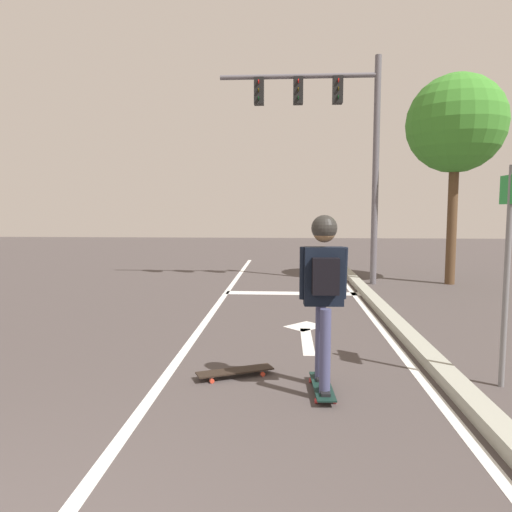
{
  "coord_description": "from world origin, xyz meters",
  "views": [
    {
      "loc": [
        1.88,
        -1.48,
        1.88
      ],
      "look_at": [
        1.43,
        5.49,
        1.2
      ],
      "focal_mm": 33.07,
      "sensor_mm": 36.0,
      "label": 1
    }
  ],
  "objects_px": {
    "spare_skateboard": "(235,371)",
    "skater": "(324,278)",
    "traffic_signal_mast": "(332,124)",
    "street_sign_post": "(508,244)",
    "skateboard": "(322,386)",
    "roadside_tree": "(456,125)"
  },
  "relations": [
    {
      "from": "skateboard",
      "to": "spare_skateboard",
      "type": "xyz_separation_m",
      "value": [
        -0.95,
        0.4,
        0.0
      ]
    },
    {
      "from": "skater",
      "to": "street_sign_post",
      "type": "bearing_deg",
      "value": 9.05
    },
    {
      "from": "skater",
      "to": "street_sign_post",
      "type": "xyz_separation_m",
      "value": [
        1.92,
        0.31,
        0.32
      ]
    },
    {
      "from": "skateboard",
      "to": "spare_skateboard",
      "type": "distance_m",
      "value": 1.03
    },
    {
      "from": "spare_skateboard",
      "to": "skater",
      "type": "bearing_deg",
      "value": -23.51
    },
    {
      "from": "skateboard",
      "to": "street_sign_post",
      "type": "distance_m",
      "value": 2.43
    },
    {
      "from": "skater",
      "to": "spare_skateboard",
      "type": "xyz_separation_m",
      "value": [
        -0.95,
        0.41,
        -1.14
      ]
    },
    {
      "from": "traffic_signal_mast",
      "to": "skater",
      "type": "bearing_deg",
      "value": -95.76
    },
    {
      "from": "skateboard",
      "to": "street_sign_post",
      "type": "bearing_deg",
      "value": 8.62
    },
    {
      "from": "traffic_signal_mast",
      "to": "roadside_tree",
      "type": "height_order",
      "value": "traffic_signal_mast"
    },
    {
      "from": "skater",
      "to": "roadside_tree",
      "type": "xyz_separation_m",
      "value": [
        3.78,
        7.42,
        2.76
      ]
    },
    {
      "from": "traffic_signal_mast",
      "to": "street_sign_post",
      "type": "height_order",
      "value": "traffic_signal_mast"
    },
    {
      "from": "skater",
      "to": "roadside_tree",
      "type": "relative_size",
      "value": 0.34
    },
    {
      "from": "skateboard",
      "to": "roadside_tree",
      "type": "distance_m",
      "value": 9.18
    },
    {
      "from": "spare_skateboard",
      "to": "street_sign_post",
      "type": "xyz_separation_m",
      "value": [
        2.87,
        -0.11,
        1.46
      ]
    },
    {
      "from": "skater",
      "to": "spare_skateboard",
      "type": "bearing_deg",
      "value": 156.49
    },
    {
      "from": "skateboard",
      "to": "traffic_signal_mast",
      "type": "height_order",
      "value": "traffic_signal_mast"
    },
    {
      "from": "skateboard",
      "to": "traffic_signal_mast",
      "type": "bearing_deg",
      "value": 84.23
    },
    {
      "from": "street_sign_post",
      "to": "traffic_signal_mast",
      "type": "bearing_deg",
      "value": 99.63
    },
    {
      "from": "skater",
      "to": "street_sign_post",
      "type": "relative_size",
      "value": 0.75
    },
    {
      "from": "spare_skateboard",
      "to": "traffic_signal_mast",
      "type": "bearing_deg",
      "value": 76.27
    },
    {
      "from": "street_sign_post",
      "to": "roadside_tree",
      "type": "distance_m",
      "value": 7.74
    }
  ]
}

